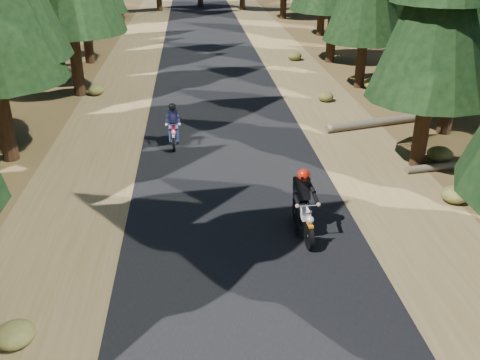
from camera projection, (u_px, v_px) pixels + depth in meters
The scene contains 9 objects.
ground at pixel (246, 247), 12.91m from camera, with size 120.00×120.00×0.00m, color #472F19.
road at pixel (230, 165), 17.42m from camera, with size 6.00×100.00×0.01m, color black.
shoulder_l at pixel (87, 171), 17.04m from camera, with size 3.20×100.00×0.01m, color brown.
shoulder_r at pixel (368, 160), 17.79m from camera, with size 3.20×100.00×0.01m, color brown.
log_near at pixel (380, 122), 20.90m from camera, with size 0.32×0.32×4.76m, color #4C4233.
log_far at pixel (469, 163), 17.28m from camera, with size 0.24×0.24×4.51m, color #4C4233.
understory_shrubs at pixel (249, 120), 20.79m from camera, with size 16.29×30.10×0.63m.
rider_lead at pixel (303, 215), 13.18m from camera, with size 0.67×1.96×1.73m.
rider_follow at pixel (174, 132), 18.83m from camera, with size 0.53×1.70×1.51m.
Camera 1 is at (-1.13, -10.95, 6.92)m, focal length 40.00 mm.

